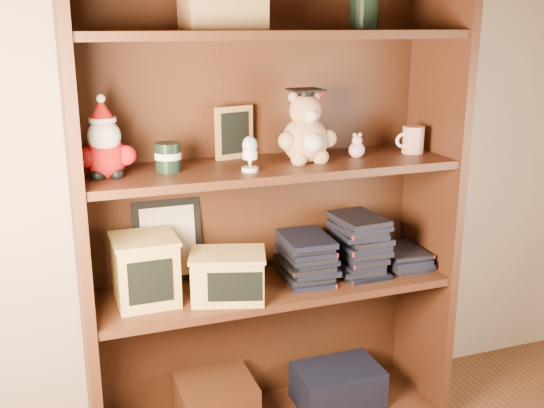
{
  "coord_description": "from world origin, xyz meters",
  "views": [
    {
      "loc": [
        -0.86,
        -0.51,
        1.37
      ],
      "look_at": [
        -0.21,
        1.3,
        0.82
      ],
      "focal_mm": 42.0,
      "sensor_mm": 36.0,
      "label": 1
    }
  ],
  "objects": [
    {
      "name": "bookcase",
      "position": [
        -0.21,
        1.36,
        0.78
      ],
      "size": [
        1.2,
        0.35,
        1.6
      ],
      "color": "#452313",
      "rests_on": "ground"
    },
    {
      "name": "shelf_lower",
      "position": [
        -0.21,
        1.3,
        0.54
      ],
      "size": [
        1.14,
        0.33,
        0.02
      ],
      "color": "#452313",
      "rests_on": "ground"
    },
    {
      "name": "shelf_upper",
      "position": [
        -0.21,
        1.3,
        0.94
      ],
      "size": [
        1.14,
        0.33,
        0.02
      ],
      "color": "#452313",
      "rests_on": "ground"
    },
    {
      "name": "santa_plush",
      "position": [
        -0.71,
        1.3,
        1.04
      ],
      "size": [
        0.17,
        0.12,
        0.24
      ],
      "color": "#A50F0F",
      "rests_on": "shelf_upper"
    },
    {
      "name": "teachers_tin",
      "position": [
        -0.53,
        1.3,
        0.99
      ],
      "size": [
        0.08,
        0.08,
        0.09
      ],
      "color": "black",
      "rests_on": "shelf_upper"
    },
    {
      "name": "chalkboard_plaque",
      "position": [
        -0.3,
        1.42,
        1.03
      ],
      "size": [
        0.13,
        0.09,
        0.17
      ],
      "color": "#9E7547",
      "rests_on": "shelf_upper"
    },
    {
      "name": "egg_cup",
      "position": [
        -0.31,
        1.23,
        1.01
      ],
      "size": [
        0.05,
        0.05,
        0.1
      ],
      "color": "white",
      "rests_on": "shelf_upper"
    },
    {
      "name": "grad_teddy_bear",
      "position": [
        -0.1,
        1.3,
        1.04
      ],
      "size": [
        0.19,
        0.17,
        0.23
      ],
      "color": "tan",
      "rests_on": "shelf_upper"
    },
    {
      "name": "pink_figurine",
      "position": [
        0.08,
        1.3,
        0.98
      ],
      "size": [
        0.05,
        0.05,
        0.08
      ],
      "color": "#D6A5A6",
      "rests_on": "shelf_upper"
    },
    {
      "name": "teacher_mug",
      "position": [
        0.29,
        1.3,
        0.99
      ],
      "size": [
        0.1,
        0.07,
        0.09
      ],
      "color": "silver",
      "rests_on": "shelf_upper"
    },
    {
      "name": "certificate_frame",
      "position": [
        -0.52,
        1.44,
        0.69
      ],
      "size": [
        0.22,
        0.06,
        0.27
      ],
      "color": "black",
      "rests_on": "shelf_lower"
    },
    {
      "name": "treats_box",
      "position": [
        -0.62,
        1.3,
        0.65
      ],
      "size": [
        0.19,
        0.19,
        0.21
      ],
      "color": "tan",
      "rests_on": "shelf_lower"
    },
    {
      "name": "pencils_box",
      "position": [
        -0.38,
        1.24,
        0.63
      ],
      "size": [
        0.27,
        0.22,
        0.15
      ],
      "color": "tan",
      "rests_on": "shelf_lower"
    },
    {
      "name": "book_stack_left",
      "position": [
        -0.09,
        1.3,
        0.62
      ],
      "size": [
        0.14,
        0.2,
        0.14
      ],
      "color": "black",
      "rests_on": "shelf_lower"
    },
    {
      "name": "book_stack_mid",
      "position": [
        0.1,
        1.3,
        0.65
      ],
      "size": [
        0.14,
        0.2,
        0.19
      ],
      "color": "black",
      "rests_on": "shelf_lower"
    },
    {
      "name": "book_stack_right",
      "position": [
        0.27,
        1.3,
        0.58
      ],
      "size": [
        0.14,
        0.2,
        0.06
      ],
      "color": "black",
      "rests_on": "shelf_lower"
    }
  ]
}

